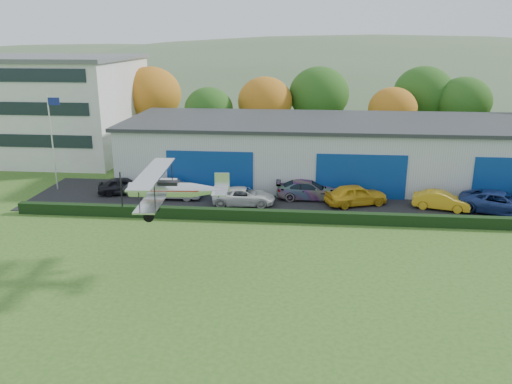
# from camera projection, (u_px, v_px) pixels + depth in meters

# --- Properties ---
(ground) EXTENTS (300.00, 300.00, 0.00)m
(ground) POSITION_uv_depth(u_px,v_px,m) (284.00, 363.00, 20.37)
(ground) COLOR #305C1D
(ground) RESTS_ON ground
(apron) EXTENTS (48.00, 9.00, 0.05)m
(apron) POSITION_uv_depth(u_px,v_px,m) (335.00, 201.00, 40.07)
(apron) COLOR black
(apron) RESTS_ON ground
(hedge) EXTENTS (46.00, 0.60, 0.80)m
(hedge) POSITION_uv_depth(u_px,v_px,m) (338.00, 218.00, 35.39)
(hedge) COLOR black
(hedge) RESTS_ON ground
(hangar) EXTENTS (40.60, 12.60, 5.30)m
(hangar) POSITION_uv_depth(u_px,v_px,m) (355.00, 150.00, 45.76)
(hangar) COLOR #B2B7BC
(hangar) RESTS_ON ground
(office_block) EXTENTS (20.60, 15.60, 10.40)m
(office_block) POSITION_uv_depth(u_px,v_px,m) (37.00, 106.00, 54.74)
(office_block) COLOR silver
(office_block) RESTS_ON ground
(flagpole) EXTENTS (1.05, 0.10, 8.00)m
(flagpole) POSITION_uv_depth(u_px,v_px,m) (53.00, 134.00, 41.74)
(flagpole) COLOR silver
(flagpole) RESTS_ON ground
(tree_belt) EXTENTS (75.70, 13.22, 10.12)m
(tree_belt) POSITION_uv_depth(u_px,v_px,m) (309.00, 99.00, 57.31)
(tree_belt) COLOR #3D2614
(tree_belt) RESTS_ON ground
(distant_hills) EXTENTS (430.00, 196.00, 56.00)m
(distant_hills) POSITION_uv_depth(u_px,v_px,m) (289.00, 122.00, 157.83)
(distant_hills) COLOR #4C6642
(distant_hills) RESTS_ON ground
(car_0) EXTENTS (4.34, 2.62, 1.38)m
(car_0) POSITION_uv_depth(u_px,v_px,m) (124.00, 186.00, 41.72)
(car_0) COLOR black
(car_0) RESTS_ON apron
(car_1) EXTENTS (4.63, 1.71, 1.51)m
(car_1) POSITION_uv_depth(u_px,v_px,m) (172.00, 189.00, 40.53)
(car_1) COLOR silver
(car_1) RESTS_ON apron
(car_2) EXTENTS (4.89, 2.50, 1.32)m
(car_2) POSITION_uv_depth(u_px,v_px,m) (244.00, 196.00, 39.11)
(car_2) COLOR silver
(car_2) RESTS_ON apron
(car_3) EXTENTS (5.11, 2.17, 1.47)m
(car_3) POSITION_uv_depth(u_px,v_px,m) (308.00, 190.00, 40.44)
(car_3) COLOR gray
(car_3) RESTS_ON apron
(car_4) EXTENTS (5.07, 3.44, 1.60)m
(car_4) POSITION_uv_depth(u_px,v_px,m) (356.00, 195.00, 38.99)
(car_4) COLOR gold
(car_4) RESTS_ON apron
(car_5) EXTENTS (4.32, 2.47, 1.35)m
(car_5) POSITION_uv_depth(u_px,v_px,m) (441.00, 200.00, 38.06)
(car_5) COLOR gold
(car_5) RESTS_ON apron
(car_6) EXTENTS (6.24, 4.65, 1.57)m
(car_6) POSITION_uv_depth(u_px,v_px,m) (501.00, 203.00, 37.14)
(car_6) COLOR navy
(car_6) RESTS_ON apron
(biplane) EXTENTS (5.87, 6.73, 2.52)m
(biplane) POSITION_uv_depth(u_px,v_px,m) (170.00, 188.00, 27.52)
(biplane) COLOR silver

